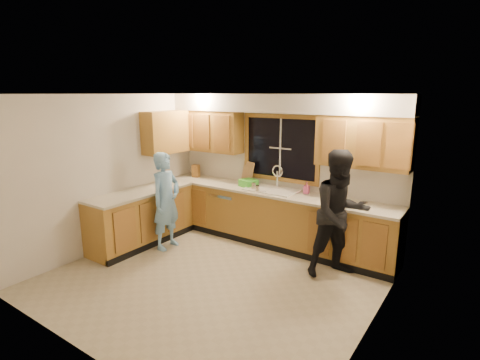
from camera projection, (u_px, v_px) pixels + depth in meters
The scene contains 26 objects.
floor at pixel (212, 279), 5.18m from camera, with size 4.20×4.20×0.00m, color #B4A98B.
ceiling at pixel (209, 94), 4.61m from camera, with size 4.20×4.20×0.00m, color white.
wall_back at pixel (280, 168), 6.42m from camera, with size 4.20×4.20×0.00m, color silver.
wall_left at pixel (110, 173), 6.06m from camera, with size 3.80×3.80×0.00m, color silver.
wall_right at pixel (375, 222), 3.74m from camera, with size 3.80×3.80×0.00m, color silver.
base_cabinets_back at pixel (271, 218), 6.36m from camera, with size 4.20×0.60×0.88m, color #AB7A31.
base_cabinets_left at pixel (142, 218), 6.36m from camera, with size 0.60×1.90×0.88m, color #AB7A31.
countertop_back at pixel (271, 192), 6.25m from camera, with size 4.20×0.63×0.04m, color beige.
countertop_left at pixel (141, 192), 6.24m from camera, with size 0.63×1.90×0.04m, color beige.
upper_cabinets_left at pixel (209, 131), 6.95m from camera, with size 1.35×0.33×0.75m, color #AB7A31.
upper_cabinets_right at pixel (363, 142), 5.37m from camera, with size 1.35×0.33×0.75m, color #AB7A31.
upper_cabinets_return at pixel (166, 132), 6.73m from camera, with size 0.33×0.90×0.75m, color #AB7A31.
soffit at pixel (277, 103), 6.03m from camera, with size 4.20×0.35×0.30m, color beige.
window_frame at pixel (281, 148), 6.33m from camera, with size 1.44×0.03×1.14m.
sink at pixel (271, 194), 6.27m from camera, with size 0.86×0.52×0.57m.
dishwasher at pixel (230, 211), 6.83m from camera, with size 0.60×0.56×0.82m, color white.
stove at pixel (114, 227), 5.90m from camera, with size 0.58×0.75×0.90m, color white.
man at pixel (166, 201), 6.08m from camera, with size 0.58×0.38×1.60m, color #78B0E2.
woman at pixel (340, 214), 5.12m from camera, with size 0.87×0.68×1.78m, color black.
knife_block at pixel (196, 171), 7.25m from camera, with size 0.13×0.11×0.24m, color #A16A2C.
cutting_board at pixel (248, 173), 6.73m from camera, with size 0.30×0.02×0.39m, color tan.
dish_crate at pixel (248, 183), 6.52m from camera, with size 0.27×0.25×0.12m, color green.
soap_bottle at pixel (307, 188), 6.06m from camera, with size 0.09×0.09×0.19m, color #EB599A.
bowl at pixel (331, 198), 5.71m from camera, with size 0.20×0.20×0.05m, color silver.
can_left at pixel (253, 186), 6.27m from camera, with size 0.07×0.07×0.13m, color #BBAD8F.
can_right at pixel (257, 189), 6.14m from camera, with size 0.06×0.06×0.12m, color #BBAD8F.
Camera 1 is at (3.00, -3.68, 2.51)m, focal length 28.00 mm.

